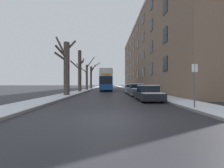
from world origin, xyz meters
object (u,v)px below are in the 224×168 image
bare_tree_left_1 (80,71)px  street_sign_post (195,83)px  bare_tree_left_2 (87,76)px  bare_tree_left_0 (66,67)px  pedestrian_left_sidewalk (67,88)px  double_decker_bus (106,79)px  parked_car_0 (148,93)px  parked_car_1 (137,90)px  parked_car_2 (131,89)px  bare_tree_left_3 (91,76)px  oncoming_van (105,84)px

bare_tree_left_1 → street_sign_post: bare_tree_left_1 is taller
bare_tree_left_1 → bare_tree_left_2: bare_tree_left_2 is taller
bare_tree_left_0 → pedestrian_left_sidewalk: bare_tree_left_0 is taller
double_decker_bus → parked_car_0: double_decker_bus is taller
parked_car_1 → bare_tree_left_0: bearing=-175.9°
parked_car_0 → parked_car_2: 10.58m
bare_tree_left_1 → bare_tree_left_2: size_ratio=0.94×
bare_tree_left_1 → parked_car_2: bearing=-18.3°
bare_tree_left_2 → parked_car_0: (8.48, -21.10, -2.68)m
bare_tree_left_2 → parked_car_1: bare_tree_left_2 is taller
double_decker_bus → parked_car_0: 20.01m
parked_car_2 → street_sign_post: bearing=-85.0°
parked_car_1 → double_decker_bus: bearing=105.8°
parked_car_1 → bare_tree_left_3: bearing=109.1°
bare_tree_left_0 → parked_car_0: (8.47, -4.87, -2.87)m
parked_car_0 → double_decker_bus: bearing=101.5°
double_decker_bus → parked_car_2: size_ratio=2.50×
parked_car_1 → pedestrian_left_sidewalk: pedestrian_left_sidewalk is taller
parked_car_0 → bare_tree_left_3: bearing=105.8°
bare_tree_left_1 → parked_car_1: (8.56, -7.95, -3.10)m
bare_tree_left_3 → street_sign_post: 36.23m
bare_tree_left_3 → parked_car_0: size_ratio=1.94×
parked_car_0 → pedestrian_left_sidewalk: 12.58m
oncoming_van → pedestrian_left_sidewalk: 23.78m
bare_tree_left_2 → pedestrian_left_sidewalk: bearing=-93.8°
street_sign_post → parked_car_0: bearing=105.8°
parked_car_1 → street_sign_post: bearing=-82.5°
street_sign_post → bare_tree_left_1: bearing=118.6°
parked_car_1 → parked_car_2: bearing=90.0°
parked_car_0 → parked_car_2: bearing=90.0°
bare_tree_left_0 → bare_tree_left_3: 25.18m
parked_car_1 → pedestrian_left_sidewalk: size_ratio=2.72×
oncoming_van → street_sign_post: (6.11, -36.54, 0.17)m
bare_tree_left_1 → street_sign_post: bearing=-61.4°
bare_tree_left_3 → double_decker_bus: bearing=-66.7°
double_decker_bus → pedestrian_left_sidewalk: bearing=-115.7°
bare_tree_left_3 → parked_car_2: bearing=-66.4°
bare_tree_left_3 → parked_car_2: bare_tree_left_3 is taller
double_decker_bus → parked_car_0: bearing=-78.5°
oncoming_van → parked_car_0: bearing=-81.5°
parked_car_2 → parked_car_0: bearing=-90.0°
bare_tree_left_2 → double_decker_bus: size_ratio=0.77×
bare_tree_left_0 → parked_car_1: bearing=4.1°
bare_tree_left_2 → street_sign_post: bare_tree_left_2 is taller
bare_tree_left_0 → street_sign_post: (9.81, -9.62, -2.02)m
parked_car_1 → pedestrian_left_sidewalk: bearing=162.3°
bare_tree_left_2 → parked_car_1: (8.48, -15.63, -2.60)m
bare_tree_left_1 → bare_tree_left_0: bearing=-89.4°
parked_car_0 → bare_tree_left_0: bearing=150.1°
parked_car_1 → parked_car_2: size_ratio=1.10×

